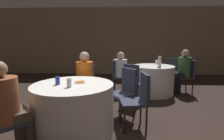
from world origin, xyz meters
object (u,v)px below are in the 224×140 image
table_near (74,108)px  soda_can_blue (58,80)px  chair_far_east (187,73)px  pizza_plate_near (80,82)px  chair_near_north (86,82)px  person_green_jacket (182,71)px  person_floral_shirt (8,108)px  table_far (153,80)px  bottle_far (160,62)px  chair_near_northeast (125,88)px  person_white_shirt (123,72)px  chair_near_east (139,96)px  chair_far_southwest (133,80)px  person_orange_shirt (84,81)px  chair_far_west (117,73)px  soda_can_silver (69,83)px  chair_far_northeast (173,70)px

table_near → soda_can_blue: 0.49m
chair_far_east → pizza_plate_near: (-2.45, -2.14, 0.23)m
chair_far_east → pizza_plate_near: size_ratio=4.28×
chair_near_north → person_green_jacket: 2.67m
chair_near_north → person_floral_shirt: (-0.59, -1.66, 0.07)m
pizza_plate_near → table_far: bearing=53.2°
person_floral_shirt → bottle_far: size_ratio=4.25×
chair_near_northeast → person_white_shirt: size_ratio=0.80×
chair_near_northeast → person_floral_shirt: 1.90m
table_far → chair_near_north: size_ratio=1.22×
chair_near_east → person_green_jacket: 2.47m
chair_near_east → chair_near_north: same height
person_green_jacket → chair_far_southwest: bearing=114.4°
person_white_shirt → person_orange_shirt: 1.49m
person_green_jacket → soda_can_blue: 3.44m
chair_near_north → person_orange_shirt: person_orange_shirt is taller
chair_far_southwest → person_floral_shirt: size_ratio=0.76×
person_white_shirt → chair_far_west: bearing=-90.0°
chair_near_east → soda_can_silver: size_ratio=7.36×
table_near → soda_can_silver: bearing=-91.7°
chair_near_east → soda_can_silver: bearing=99.0°
bottle_far → table_near: bearing=-132.4°
chair_far_west → soda_can_blue: bearing=-19.2°
table_far → person_green_jacket: 0.83m
chair_far_northeast → person_white_shirt: bearing=70.0°
table_near → chair_far_east: size_ratio=1.37×
person_floral_shirt → person_green_jacket: size_ratio=1.00×
chair_far_west → person_floral_shirt: bearing=-22.0°
chair_near_north → chair_near_northeast: bearing=153.7°
person_orange_shirt → soda_can_blue: bearing=76.2°
table_far → soda_can_silver: size_ratio=8.99×
chair_far_southwest → soda_can_silver: 1.83m
chair_near_north → person_green_jacket: size_ratio=0.76×
chair_far_west → person_green_jacket: bearing=94.6°
person_green_jacket → person_orange_shirt: (-2.39, -1.35, 0.00)m
chair_near_north → soda_can_blue: size_ratio=7.36×
person_orange_shirt → bottle_far: bearing=-150.9°
table_near → table_far: (1.58, 2.11, 0.00)m
table_near → chair_far_northeast: size_ratio=1.37×
chair_far_east → soda_can_silver: chair_far_east is taller
chair_near_north → soda_can_blue: bearing=78.2°
person_green_jacket → chair_far_east: bearing=-90.0°
chair_near_east → bottle_far: (0.67, 1.69, 0.36)m
table_near → pizza_plate_near: (0.08, 0.10, 0.39)m
chair_near_northeast → chair_far_southwest: bearing=-53.3°
chair_near_north → person_orange_shirt: 0.17m
person_orange_shirt → soda_can_silver: person_orange_shirt is taller
chair_near_north → chair_far_west: (0.63, 1.11, 0.00)m
person_orange_shirt → person_green_jacket: bearing=-151.3°
chair_far_southwest → chair_far_east: (1.53, 0.91, 0.00)m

